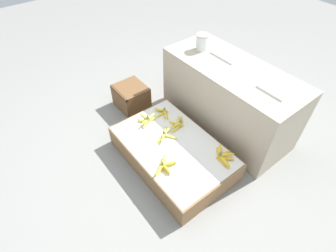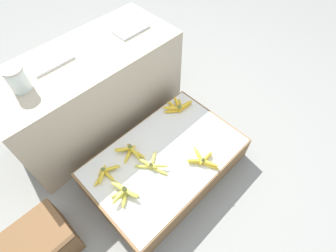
{
  "view_description": "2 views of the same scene",
  "coord_description": "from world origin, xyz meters",
  "px_view_note": "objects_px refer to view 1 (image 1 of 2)",
  "views": [
    {
      "loc": [
        1.18,
        -0.98,
        2.0
      ],
      "look_at": [
        -0.1,
        0.03,
        0.37
      ],
      "focal_mm": 28.0,
      "sensor_mm": 36.0,
      "label": 1
    },
    {
      "loc": [
        -0.64,
        -0.68,
        1.84
      ],
      "look_at": [
        0.1,
        0.07,
        0.42
      ],
      "focal_mm": 28.0,
      "sensor_mm": 36.0,
      "label": 2
    }
  ],
  "objects_px": {
    "banana_bunch_front_midright": "(164,166)",
    "wooden_crate": "(131,97)",
    "banana_bunch_back_right": "(223,156)",
    "banana_bunch_middle_midleft": "(165,135)",
    "banana_bunch_back_left": "(163,112)",
    "foam_tray_white": "(226,56)",
    "banana_bunch_back_midleft": "(178,124)",
    "glass_jar": "(202,42)",
    "banana_bunch_middle_left": "(147,120)"
  },
  "relations": [
    {
      "from": "banana_bunch_front_midright",
      "to": "wooden_crate",
      "type": "bearing_deg",
      "value": 162.15
    },
    {
      "from": "wooden_crate",
      "to": "banana_bunch_back_right",
      "type": "relative_size",
      "value": 1.41
    },
    {
      "from": "banana_bunch_middle_midleft",
      "to": "banana_bunch_back_left",
      "type": "distance_m",
      "value": 0.31
    },
    {
      "from": "wooden_crate",
      "to": "foam_tray_white",
      "type": "height_order",
      "value": "foam_tray_white"
    },
    {
      "from": "foam_tray_white",
      "to": "banana_bunch_back_right",
      "type": "bearing_deg",
      "value": -43.94
    },
    {
      "from": "wooden_crate",
      "to": "banana_bunch_back_midleft",
      "type": "bearing_deg",
      "value": 4.82
    },
    {
      "from": "wooden_crate",
      "to": "banana_bunch_middle_midleft",
      "type": "xyz_separation_m",
      "value": [
        0.79,
        -0.13,
        0.12
      ]
    },
    {
      "from": "banana_bunch_back_left",
      "to": "glass_jar",
      "type": "xyz_separation_m",
      "value": [
        -0.09,
        0.55,
        0.54
      ]
    },
    {
      "from": "banana_bunch_front_midright",
      "to": "foam_tray_white",
      "type": "bearing_deg",
      "value": 110.28
    },
    {
      "from": "wooden_crate",
      "to": "glass_jar",
      "type": "distance_m",
      "value": 0.99
    },
    {
      "from": "banana_bunch_back_midleft",
      "to": "banana_bunch_front_midright",
      "type": "bearing_deg",
      "value": -52.69
    },
    {
      "from": "glass_jar",
      "to": "banana_bunch_middle_midleft",
      "type": "bearing_deg",
      "value": -64.25
    },
    {
      "from": "wooden_crate",
      "to": "banana_bunch_back_midleft",
      "type": "distance_m",
      "value": 0.77
    },
    {
      "from": "banana_bunch_back_left",
      "to": "banana_bunch_back_midleft",
      "type": "bearing_deg",
      "value": 3.83
    },
    {
      "from": "wooden_crate",
      "to": "banana_bunch_middle_left",
      "type": "distance_m",
      "value": 0.57
    },
    {
      "from": "banana_bunch_front_midright",
      "to": "foam_tray_white",
      "type": "distance_m",
      "value": 1.2
    },
    {
      "from": "banana_bunch_back_midleft",
      "to": "glass_jar",
      "type": "bearing_deg",
      "value": 120.44
    },
    {
      "from": "wooden_crate",
      "to": "banana_bunch_front_midright",
      "type": "bearing_deg",
      "value": -17.85
    },
    {
      "from": "banana_bunch_front_midright",
      "to": "banana_bunch_middle_left",
      "type": "xyz_separation_m",
      "value": [
        -0.54,
        0.2,
        0.01
      ]
    },
    {
      "from": "glass_jar",
      "to": "banana_bunch_middle_left",
      "type": "bearing_deg",
      "value": -83.11
    },
    {
      "from": "wooden_crate",
      "to": "banana_bunch_back_midleft",
      "type": "relative_size",
      "value": 1.53
    },
    {
      "from": "banana_bunch_back_midleft",
      "to": "banana_bunch_back_right",
      "type": "bearing_deg",
      "value": 4.68
    },
    {
      "from": "banana_bunch_middle_midleft",
      "to": "wooden_crate",
      "type": "bearing_deg",
      "value": 170.9
    },
    {
      "from": "banana_bunch_middle_midleft",
      "to": "glass_jar",
      "type": "bearing_deg",
      "value": 115.75
    },
    {
      "from": "banana_bunch_middle_midleft",
      "to": "foam_tray_white",
      "type": "bearing_deg",
      "value": 97.53
    },
    {
      "from": "banana_bunch_middle_left",
      "to": "banana_bunch_back_left",
      "type": "bearing_deg",
      "value": 89.36
    },
    {
      "from": "banana_bunch_back_right",
      "to": "glass_jar",
      "type": "bearing_deg",
      "value": 149.96
    },
    {
      "from": "banana_bunch_front_midright",
      "to": "banana_bunch_back_midleft",
      "type": "xyz_separation_m",
      "value": [
        -0.31,
        0.41,
        0.0
      ]
    },
    {
      "from": "wooden_crate",
      "to": "foam_tray_white",
      "type": "relative_size",
      "value": 1.22
    },
    {
      "from": "banana_bunch_middle_left",
      "to": "glass_jar",
      "type": "xyz_separation_m",
      "value": [
        -0.09,
        0.75,
        0.53
      ]
    },
    {
      "from": "foam_tray_white",
      "to": "wooden_crate",
      "type": "bearing_deg",
      "value": -134.58
    },
    {
      "from": "banana_bunch_back_right",
      "to": "glass_jar",
      "type": "height_order",
      "value": "glass_jar"
    },
    {
      "from": "banana_bunch_back_left",
      "to": "banana_bunch_middle_midleft",
      "type": "bearing_deg",
      "value": -34.27
    },
    {
      "from": "banana_bunch_back_midleft",
      "to": "glass_jar",
      "type": "distance_m",
      "value": 0.82
    },
    {
      "from": "banana_bunch_back_right",
      "to": "banana_bunch_back_midleft",
      "type": "bearing_deg",
      "value": -175.32
    },
    {
      "from": "glass_jar",
      "to": "banana_bunch_back_left",
      "type": "bearing_deg",
      "value": -80.5
    },
    {
      "from": "banana_bunch_middle_left",
      "to": "banana_bunch_back_left",
      "type": "distance_m",
      "value": 0.19
    },
    {
      "from": "wooden_crate",
      "to": "banana_bunch_middle_left",
      "type": "bearing_deg",
      "value": -15.26
    },
    {
      "from": "banana_bunch_middle_midleft",
      "to": "banana_bunch_back_midleft",
      "type": "height_order",
      "value": "banana_bunch_back_midleft"
    },
    {
      "from": "banana_bunch_front_midright",
      "to": "glass_jar",
      "type": "height_order",
      "value": "glass_jar"
    },
    {
      "from": "banana_bunch_back_midleft",
      "to": "foam_tray_white",
      "type": "bearing_deg",
      "value": 96.6
    },
    {
      "from": "banana_bunch_front_midright",
      "to": "banana_bunch_middle_midleft",
      "type": "distance_m",
      "value": 0.35
    },
    {
      "from": "banana_bunch_back_left",
      "to": "foam_tray_white",
      "type": "height_order",
      "value": "foam_tray_white"
    },
    {
      "from": "banana_bunch_back_left",
      "to": "banana_bunch_back_right",
      "type": "relative_size",
      "value": 0.94
    },
    {
      "from": "banana_bunch_front_midright",
      "to": "banana_bunch_middle_left",
      "type": "relative_size",
      "value": 1.18
    },
    {
      "from": "banana_bunch_front_midright",
      "to": "banana_bunch_middle_midleft",
      "type": "xyz_separation_m",
      "value": [
        -0.28,
        0.22,
        -0.0
      ]
    },
    {
      "from": "banana_bunch_back_left",
      "to": "glass_jar",
      "type": "height_order",
      "value": "glass_jar"
    },
    {
      "from": "banana_bunch_back_right",
      "to": "foam_tray_white",
      "type": "bearing_deg",
      "value": 136.06
    },
    {
      "from": "banana_bunch_back_right",
      "to": "banana_bunch_back_left",
      "type": "bearing_deg",
      "value": -175.57
    },
    {
      "from": "wooden_crate",
      "to": "banana_bunch_back_right",
      "type": "bearing_deg",
      "value": 4.76
    }
  ]
}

